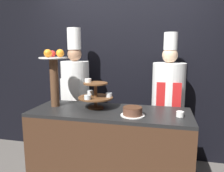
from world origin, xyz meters
TOP-DOWN VIEW (x-y plane):
  - wall_back at (0.00, 1.29)m, footprint 10.00×0.06m
  - buffet_counter at (0.00, 0.32)m, footprint 1.70×0.63m
  - tiered_stand at (-0.18, 0.37)m, footprint 0.38×0.38m
  - fruit_pedestal at (-0.65, 0.35)m, footprint 0.31×0.31m
  - cake_round at (0.26, 0.20)m, footprint 0.24×0.24m
  - cup_white at (0.72, 0.27)m, footprint 0.07×0.07m
  - chef_left at (-0.64, 0.91)m, footprint 0.38×0.38m
  - chef_center_left at (0.61, 0.91)m, footprint 0.41×0.41m

SIDE VIEW (x-z plane):
  - buffet_counter at x=0.00m, z-range 0.00..0.95m
  - chef_center_left at x=0.61m, z-range 0.08..1.88m
  - cup_white at x=0.72m, z-range 0.95..1.00m
  - cake_round at x=0.26m, z-range 0.95..1.04m
  - chef_left at x=-0.64m, z-range 0.07..1.94m
  - tiered_stand at x=-0.18m, z-range 0.94..1.27m
  - fruit_pedestal at x=-0.65m, z-range 1.02..1.67m
  - wall_back at x=0.00m, z-range 0.00..2.80m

